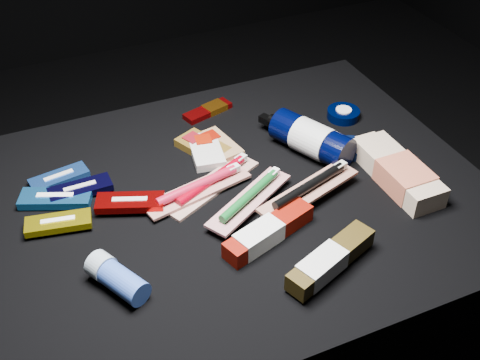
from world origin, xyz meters
name	(u,v)px	position (x,y,z in m)	size (l,w,h in m)	color
ground	(236,321)	(0.00, 0.00, 0.00)	(3.00, 3.00, 0.00)	black
cloth_table	(236,263)	(0.00, 0.00, 0.20)	(0.98, 0.78, 0.40)	black
luna_bar_0	(59,178)	(-0.31, 0.18, 0.41)	(0.12, 0.06, 0.02)	blue
luna_bar_1	(56,198)	(-0.33, 0.11, 0.41)	(0.14, 0.10, 0.02)	#1D69B0
luna_bar_2	(80,189)	(-0.28, 0.12, 0.41)	(0.12, 0.05, 0.02)	black
luna_bar_3	(58,223)	(-0.33, 0.04, 0.41)	(0.12, 0.07, 0.02)	#B6A40D
luna_bar_4	(130,202)	(-0.20, 0.03, 0.42)	(0.14, 0.09, 0.02)	#780505
clif_bar_0	(201,146)	(-0.01, 0.16, 0.41)	(0.10, 0.13, 0.02)	brown
clif_bar_1	(206,150)	(-0.01, 0.14, 0.41)	(0.08, 0.12, 0.02)	silver
clif_bar_2	(217,145)	(0.02, 0.15, 0.41)	(0.08, 0.12, 0.02)	#9E764D
power_bar	(210,110)	(0.06, 0.29, 0.41)	(0.12, 0.07, 0.01)	#710607
lotion_bottle	(311,139)	(0.20, 0.06, 0.44)	(0.14, 0.23, 0.07)	black
cream_tin_upper	(343,114)	(0.34, 0.15, 0.41)	(0.07, 0.07, 0.02)	black
cream_tin_lower	(351,148)	(0.28, 0.03, 0.41)	(0.07, 0.07, 0.02)	black
bodywash_bottle	(399,173)	(0.31, -0.10, 0.42)	(0.08, 0.23, 0.05)	#C6AA8D
deodorant_stick	(117,278)	(-0.27, -0.14, 0.42)	(0.09, 0.12, 0.05)	#3253AC
toothbrush_pack_0	(212,182)	(-0.03, 0.04, 0.41)	(0.23, 0.15, 0.03)	silver
toothbrush_pack_1	(199,188)	(-0.07, 0.03, 0.42)	(0.23, 0.10, 0.03)	#BEB4B0
toothbrush_pack_2	(250,197)	(0.01, -0.05, 0.42)	(0.21, 0.15, 0.02)	silver
toothbrush_pack_3	(310,188)	(0.12, -0.08, 0.43)	(0.23, 0.12, 0.03)	#A8A29B
toothpaste_carton_red	(265,233)	(0.00, -0.14, 0.42)	(0.19, 0.10, 0.04)	#6F0B02
toothpaste_carton_green	(328,262)	(0.06, -0.25, 0.42)	(0.19, 0.11, 0.04)	#32260A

